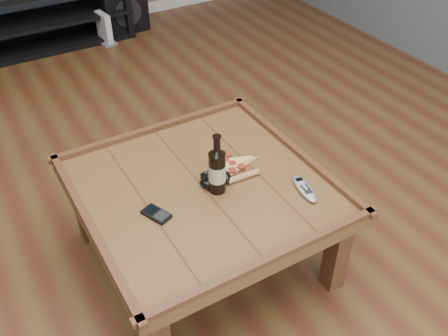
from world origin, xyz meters
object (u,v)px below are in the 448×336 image
media_console (43,17)px  game_console (104,30)px  remote_control (304,189)px  pizza_slice (234,166)px  subwoofer (118,6)px  smartphone (156,214)px  beer_bottle (217,169)px  coffee_table (203,197)px  game_controller (215,179)px

media_console → game_console: bearing=-24.6°
remote_control → pizza_slice: bearing=132.1°
pizza_slice → game_console: 2.55m
media_console → subwoofer: bearing=4.1°
smartphone → game_console: bearing=53.2°
pizza_slice → subwoofer: bearing=82.9°
beer_bottle → smartphone: (-0.28, -0.01, -0.10)m
beer_bottle → pizza_slice: (0.14, 0.09, -0.10)m
beer_bottle → remote_control: size_ratio=1.48×
media_console → remote_control: (0.35, -2.99, 0.22)m
media_console → smartphone: (-0.24, -2.81, 0.21)m
coffee_table → subwoofer: coffee_table is taller
smartphone → game_console: 2.72m
media_console → beer_bottle: beer_bottle is taller
coffee_table → media_console: 2.75m
coffee_table → subwoofer: bearing=76.6°
game_controller → media_console: bearing=89.2°
coffee_table → game_controller: 0.10m
coffee_table → smartphone: size_ratio=7.93×
game_controller → game_console: size_ratio=0.62×
beer_bottle → pizza_slice: 0.19m
remote_control → subwoofer: size_ratio=0.44×
remote_control → smartphone: bearing=173.7°
subwoofer → game_console: 0.35m
subwoofer → game_console: bearing=-137.3°
smartphone → remote_control: bearing=-39.1°
game_controller → remote_control: size_ratio=0.86×
game_controller → remote_control: game_controller is taller
beer_bottle → smartphone: beer_bottle is taller
smartphone → pizza_slice: bearing=-8.6°
beer_bottle → subwoofer: bearing=77.6°
beer_bottle → game_console: bearing=81.4°
game_controller → remote_control: (0.29, -0.24, -0.01)m
coffee_table → beer_bottle: 0.18m
coffee_table → media_console: media_console is taller
subwoofer → game_console: size_ratio=1.63×
media_console → pizza_slice: (0.18, -2.71, 0.21)m
pizza_slice → subwoofer: size_ratio=0.65×
game_controller → remote_control: bearing=-41.1°
game_controller → pizza_slice: bearing=18.0°
media_console → remote_control: bearing=-83.3°
smartphone → game_console: smartphone is taller
remote_control → subwoofer: (0.32, 3.04, -0.27)m
game_console → coffee_table: bearing=-108.0°
coffee_table → smartphone: bearing=-164.9°
media_console → game_controller: media_console is taller
game_controller → smartphone: 0.30m
beer_bottle → game_controller: size_ratio=1.71×
coffee_table → game_console: 2.60m
media_console → beer_bottle: 2.82m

